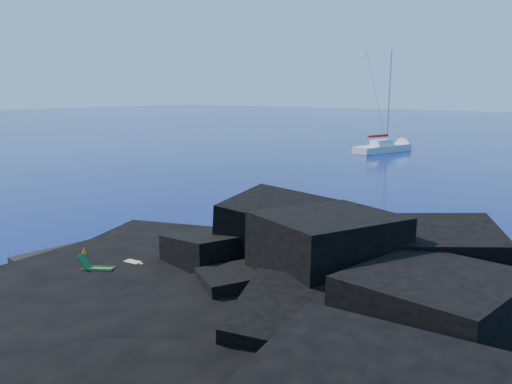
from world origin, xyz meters
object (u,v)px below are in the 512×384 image
(deck_chair, at_px, (98,264))
(marker_cone, at_px, (84,253))
(sailboat, at_px, (384,152))
(sunbather, at_px, (133,264))

(deck_chair, xyz_separation_m, marker_cone, (-2.18, 0.69, -0.17))
(sailboat, relative_size, deck_chair, 9.35)
(sailboat, distance_m, deck_chair, 51.91)
(sunbather, relative_size, marker_cone, 2.93)
(sailboat, height_order, deck_chair, sailboat)
(sailboat, height_order, sunbather, sailboat)
(sunbather, xyz_separation_m, marker_cone, (-2.52, -0.77, 0.13))
(sunbather, bearing_deg, sailboat, 93.19)
(deck_chair, bearing_deg, sunbather, 43.07)
(deck_chair, xyz_separation_m, sunbather, (0.34, 1.46, -0.30))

